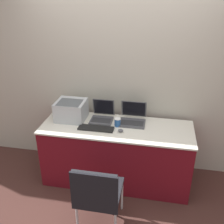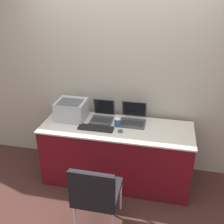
{
  "view_description": "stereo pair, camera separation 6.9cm",
  "coord_description": "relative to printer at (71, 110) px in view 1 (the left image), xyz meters",
  "views": [
    {
      "loc": [
        0.47,
        -2.45,
        2.37
      ],
      "look_at": [
        -0.07,
        0.36,
        0.98
      ],
      "focal_mm": 42.0,
      "sensor_mm": 36.0,
      "label": 1
    },
    {
      "loc": [
        0.54,
        -2.44,
        2.37
      ],
      "look_at": [
        -0.07,
        0.36,
        0.98
      ],
      "focal_mm": 42.0,
      "sensor_mm": 36.0,
      "label": 2
    }
  ],
  "objects": [
    {
      "name": "printer",
      "position": [
        0.0,
        0.0,
        0.0
      ],
      "size": [
        0.37,
        0.34,
        0.25
      ],
      "color": "#B2B7BC",
      "rests_on": "table"
    },
    {
      "name": "coffee_cup",
      "position": [
        0.62,
        -0.08,
        -0.08
      ],
      "size": [
        0.08,
        0.08,
        0.1
      ],
      "color": "#285699",
      "rests_on": "table"
    },
    {
      "name": "chair",
      "position": [
        0.57,
        -0.97,
        -0.4
      ],
      "size": [
        0.45,
        0.5,
        0.85
      ],
      "color": "black",
      "rests_on": "ground_plane"
    },
    {
      "name": "laptop_right",
      "position": [
        0.79,
        0.07,
        -0.08
      ],
      "size": [
        0.32,
        0.32,
        0.25
      ],
      "color": "#4C4C51",
      "rests_on": "table"
    },
    {
      "name": "ground_plane",
      "position": [
        0.61,
        -0.43,
        -0.93
      ],
      "size": [
        14.0,
        14.0,
        0.0
      ],
      "primitive_type": "plane",
      "color": "#472823"
    },
    {
      "name": "table",
      "position": [
        0.61,
        -0.1,
        -0.53
      ],
      "size": [
        1.87,
        0.67,
        0.8
      ],
      "color": "maroon",
      "rests_on": "ground_plane"
    },
    {
      "name": "external_keyboard",
      "position": [
        0.38,
        -0.2,
        -0.12
      ],
      "size": [
        0.43,
        0.13,
        0.02
      ],
      "color": "black",
      "rests_on": "table"
    },
    {
      "name": "laptop_left",
      "position": [
        0.4,
        0.06,
        -0.08
      ],
      "size": [
        0.28,
        0.3,
        0.25
      ],
      "color": "#4C4C51",
      "rests_on": "table"
    },
    {
      "name": "wall_back",
      "position": [
        0.61,
        0.33,
        0.37
      ],
      "size": [
        8.0,
        0.05,
        2.6
      ],
      "color": "#B7B2A3",
      "rests_on": "ground_plane"
    },
    {
      "name": "mouse",
      "position": [
        0.68,
        -0.21,
        -0.12
      ],
      "size": [
        0.06,
        0.05,
        0.03
      ],
      "color": "#4C4C51",
      "rests_on": "table"
    }
  ]
}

